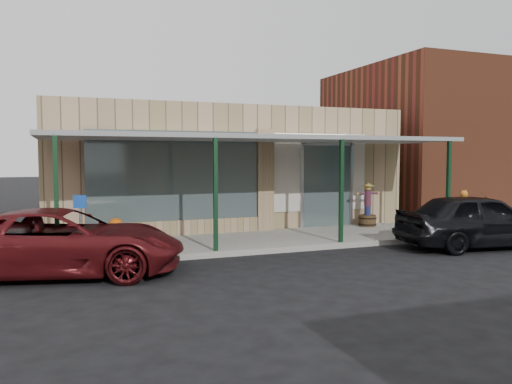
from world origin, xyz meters
name	(u,v)px	position (x,y,z in m)	size (l,w,h in m)	color
ground	(320,269)	(0.00, 0.00, 0.00)	(120.00, 120.00, 0.00)	black
sidewalk	(261,241)	(0.00, 3.60, 0.07)	(40.00, 3.20, 0.15)	gray
storefront	(217,168)	(0.00, 8.16, 2.09)	(12.00, 6.25, 4.20)	tan
awning	(262,140)	(0.00, 3.56, 3.01)	(12.00, 3.00, 3.04)	gray
block_buildings_near	(257,126)	(2.01, 9.20, 3.77)	(61.00, 8.00, 8.00)	brown
barrel_scarecrow	(367,211)	(4.30, 4.64, 0.66)	(0.90, 0.73, 1.51)	#49331D
barrel_pumpkin	(116,235)	(-4.07, 3.89, 0.43)	(0.81, 0.81, 0.78)	#49331D
handicap_sign	(80,218)	(-5.00, 2.45, 1.10)	(0.29, 0.13, 1.47)	gray
parked_sedan	(478,220)	(5.30, 0.75, 0.77)	(4.69, 2.39, 1.56)	black
car_maroon	(62,242)	(-5.39, 1.44, 0.71)	(2.36, 5.11, 1.42)	#551114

